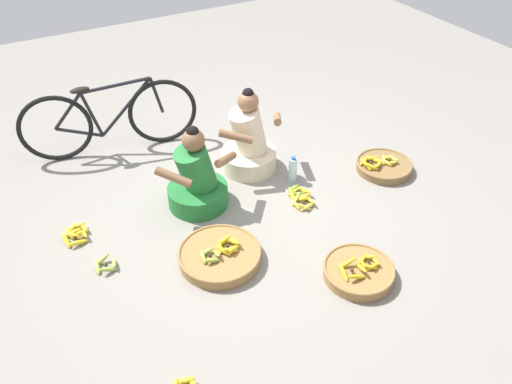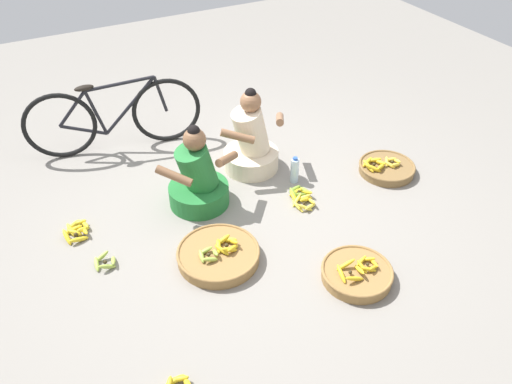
{
  "view_description": "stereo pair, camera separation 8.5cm",
  "coord_description": "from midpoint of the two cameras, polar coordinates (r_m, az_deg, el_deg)",
  "views": [
    {
      "loc": [
        -1.57,
        -3.02,
        2.84
      ],
      "look_at": [
        0.0,
        -0.2,
        0.35
      ],
      "focal_mm": 36.19,
      "sensor_mm": 36.0,
      "label": 1
    },
    {
      "loc": [
        -1.49,
        -3.06,
        2.84
      ],
      "look_at": [
        0.0,
        -0.2,
        0.35
      ],
      "focal_mm": 36.19,
      "sensor_mm": 36.0,
      "label": 2
    }
  ],
  "objects": [
    {
      "name": "ground_plane",
      "position": [
        4.43,
        -0.65,
        -2.19
      ],
      "size": [
        10.0,
        10.0,
        0.0
      ],
      "primitive_type": "plane",
      "color": "gray"
    },
    {
      "name": "banana_basket_front_right",
      "position": [
        3.97,
        -3.56,
        -6.91
      ],
      "size": [
        0.64,
        0.64,
        0.16
      ],
      "color": "olive",
      "rests_on": "ground"
    },
    {
      "name": "banana_basket_mid_right",
      "position": [
        5.03,
        14.67,
        2.62
      ],
      "size": [
        0.53,
        0.53,
        0.15
      ],
      "color": "brown",
      "rests_on": "ground"
    },
    {
      "name": "loose_bananas_front_left",
      "position": [
        4.1,
        -15.81,
        -7.47
      ],
      "size": [
        0.18,
        0.18,
        0.09
      ],
      "color": "#9EB747",
      "rests_on": "ground"
    },
    {
      "name": "bicycle_leaning",
      "position": [
        5.24,
        -14.98,
        8.02
      ],
      "size": [
        1.69,
        0.34,
        0.73
      ],
      "color": "black",
      "rests_on": "ground"
    },
    {
      "name": "banana_basket_back_right",
      "position": [
        3.91,
        11.7,
        -8.78
      ],
      "size": [
        0.53,
        0.53,
        0.16
      ],
      "color": "olive",
      "rests_on": "ground"
    },
    {
      "name": "loose_bananas_near_bicycle",
      "position": [
        4.44,
        -18.68,
        -4.04
      ],
      "size": [
        0.23,
        0.28,
        0.1
      ],
      "color": "yellow",
      "rests_on": "ground"
    },
    {
      "name": "vendor_woman_front",
      "position": [
        4.4,
        -5.88,
        1.33
      ],
      "size": [
        0.75,
        0.52,
        0.78
      ],
      "color": "#237233",
      "rests_on": "ground"
    },
    {
      "name": "water_bottle",
      "position": [
        4.72,
        4.8,
        2.4
      ],
      "size": [
        0.08,
        0.08,
        0.26
      ],
      "color": "silver",
      "rests_on": "ground"
    },
    {
      "name": "loose_bananas_near_vendor",
      "position": [
        4.56,
        5.53,
        -0.53
      ],
      "size": [
        0.24,
        0.35,
        0.1
      ],
      "color": "yellow",
      "rests_on": "ground"
    },
    {
      "name": "vendor_woman_behind",
      "position": [
        4.81,
        -0.03,
        5.36
      ],
      "size": [
        0.73,
        0.52,
        0.83
      ],
      "color": "beige",
      "rests_on": "ground"
    }
  ]
}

